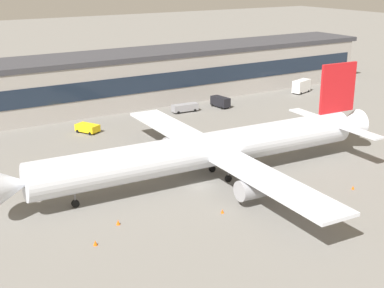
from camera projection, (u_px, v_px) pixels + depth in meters
The scene contains 11 objects.
ground_plane at pixel (201, 186), 85.55m from camera, with size 600.00×600.00×0.00m, color slate.
terminal_building at pixel (74, 84), 128.13m from camera, with size 172.89×16.77×12.79m.
airliner at pixel (210, 149), 86.77m from camera, with size 66.19×56.95×16.75m.
pushback_tractor at pixel (87, 128), 112.66m from camera, with size 4.51×5.46×1.75m.
stair_truck at pixel (301, 86), 147.75m from camera, with size 6.44×4.09×3.55m.
belt_loader at pixel (184, 107), 128.45m from camera, with size 6.50×2.38×1.95m.
crew_van at pixel (220, 101), 132.94m from camera, with size 2.69×5.39×2.55m.
traffic_cone_0 at pixel (95, 243), 67.11m from camera, with size 0.55×0.55×0.68m, color #F2590C.
traffic_cone_1 at pixel (118, 222), 72.51m from camera, with size 0.56×0.56×0.70m, color #F2590C.
traffic_cone_2 at pixel (353, 188), 84.06m from camera, with size 0.47×0.47×0.59m, color #F2590C.
traffic_cone_3 at pixel (222, 211), 75.94m from camera, with size 0.46×0.46×0.57m, color #F2590C.
Camera 1 is at (-43.22, -66.44, 32.88)m, focal length 50.76 mm.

